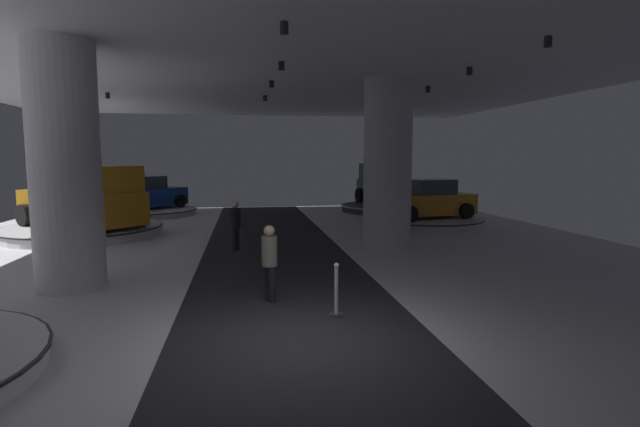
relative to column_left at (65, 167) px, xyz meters
name	(u,v)px	position (x,y,z in m)	size (l,w,h in m)	color
ground	(303,343)	(4.83, -4.06, -2.77)	(24.00, 44.00, 0.06)	silver
column_left	(65,167)	(0.00, 0.00, 0.00)	(1.50, 1.50, 5.50)	silver
column_right	(388,164)	(8.59, 3.84, 0.00)	(1.58, 1.58, 5.50)	#ADADB2
display_platform_deep_right	(391,207)	(12.07, 14.52, -2.55)	(5.68, 5.68, 0.36)	#333338
pickup_truck_deep_right	(389,188)	(12.02, 14.84, -1.46)	(3.30, 5.56, 2.30)	#2D5638
display_platform_deep_left	(146,212)	(-1.18, 14.66, -2.57)	(5.17, 5.17, 0.32)	#B7B7BC
display_car_deep_left	(145,194)	(-1.20, 14.63, -1.67)	(4.09, 4.37, 1.71)	navy
display_platform_far_left	(83,231)	(-2.20, 7.84, -2.55)	(5.86, 5.86, 0.37)	#B7B7BC
pickup_truck_far_left	(86,202)	(-1.96, 7.63, -1.44)	(5.36, 5.09, 2.30)	#B77519
display_platform_far_right	(426,221)	(11.90, 8.86, -2.58)	(5.04, 5.04, 0.31)	#B7B7BC
display_car_far_right	(427,201)	(11.93, 8.87, -1.67)	(4.49, 2.93, 1.71)	#B77519
visitor_walking_near	(236,223)	(3.63, 3.92, -1.84)	(0.32, 0.32, 1.59)	black
visitor_walking_far	(270,258)	(4.42, -1.77, -1.84)	(0.32, 0.32, 1.59)	black
stanchion_a	(336,296)	(5.61, -2.87, -2.38)	(0.28, 0.28, 1.01)	#333338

